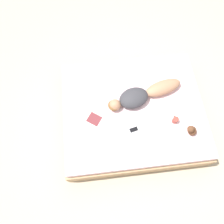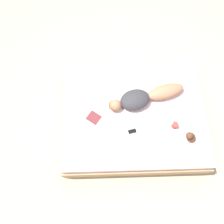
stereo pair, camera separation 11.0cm
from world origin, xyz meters
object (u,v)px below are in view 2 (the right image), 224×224
object	(u,v)px
cell_phone	(132,131)
person	(144,97)
coffee_mug	(175,125)
open_magazine	(89,124)

from	to	relation	value
cell_phone	person	bearing A→B (deg)	-35.42
person	cell_phone	size ratio (longest dim) A/B	7.65
person	coffee_mug	size ratio (longest dim) A/B	10.50
open_magazine	cell_phone	bearing A→B (deg)	-66.16
open_magazine	coffee_mug	world-z (taller)	coffee_mug
open_magazine	cell_phone	size ratio (longest dim) A/B	3.68
person	coffee_mug	world-z (taller)	person
coffee_mug	cell_phone	size ratio (longest dim) A/B	0.73
person	cell_phone	bearing A→B (deg)	142.82
person	cell_phone	distance (m)	0.56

